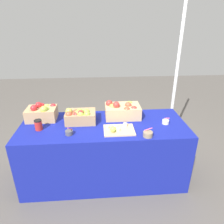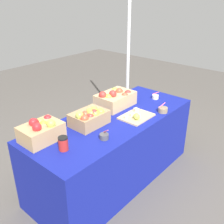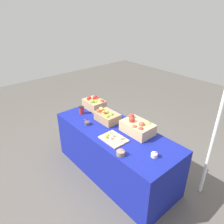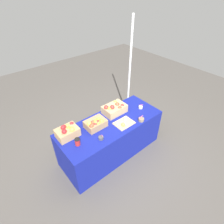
# 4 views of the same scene
# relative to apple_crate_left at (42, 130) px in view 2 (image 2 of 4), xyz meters

# --- Properties ---
(ground_plane) EXTENTS (10.00, 10.00, 0.00)m
(ground_plane) POSITION_rel_apple_crate_left_xyz_m (0.72, -0.19, -0.83)
(ground_plane) COLOR #56514C
(table) EXTENTS (1.90, 0.76, 0.74)m
(table) POSITION_rel_apple_crate_left_xyz_m (0.72, -0.19, -0.46)
(table) COLOR navy
(table) RESTS_ON ground_plane
(apple_crate_left) EXTENTS (0.34, 0.25, 0.21)m
(apple_crate_left) POSITION_rel_apple_crate_left_xyz_m (0.00, 0.00, 0.00)
(apple_crate_left) COLOR tan
(apple_crate_left) RESTS_ON table
(apple_crate_middle) EXTENTS (0.34, 0.25, 0.18)m
(apple_crate_middle) POSITION_rel_apple_crate_left_xyz_m (0.45, -0.12, -0.01)
(apple_crate_middle) COLOR tan
(apple_crate_middle) RESTS_ON table
(apple_crate_right) EXTENTS (0.42, 0.28, 0.21)m
(apple_crate_right) POSITION_rel_apple_crate_left_xyz_m (0.96, -0.01, -0.00)
(apple_crate_right) COLOR tan
(apple_crate_right) RESTS_ON table
(cutting_board_front) EXTENTS (0.33, 0.25, 0.08)m
(cutting_board_front) POSITION_rel_apple_crate_left_xyz_m (0.87, -0.36, -0.07)
(cutting_board_front) COLOR #D1B284
(cutting_board_front) RESTS_ON table
(sample_bowl_near) EXTENTS (0.08, 0.08, 0.09)m
(sample_bowl_near) POSITION_rel_apple_crate_left_xyz_m (1.44, -0.23, -0.06)
(sample_bowl_near) COLOR silver
(sample_bowl_near) RESTS_ON table
(sample_bowl_mid) EXTENTS (0.10, 0.10, 0.10)m
(sample_bowl_mid) POSITION_rel_apple_crate_left_xyz_m (1.17, -0.49, -0.06)
(sample_bowl_mid) COLOR gray
(sample_bowl_mid) RESTS_ON table
(sample_bowl_far) EXTENTS (0.08, 0.09, 0.10)m
(sample_bowl_far) POSITION_rel_apple_crate_left_xyz_m (0.36, -0.40, -0.06)
(sample_bowl_far) COLOR #4C4C51
(sample_bowl_far) RESTS_ON table
(coffee_cup) EXTENTS (0.08, 0.08, 0.12)m
(coffee_cup) POSITION_rel_apple_crate_left_xyz_m (0.02, -0.26, -0.03)
(coffee_cup) COLOR red
(coffee_cup) RESTS_ON table
(tent_pole) EXTENTS (0.04, 0.04, 2.26)m
(tent_pole) POSITION_rel_apple_crate_left_xyz_m (1.77, 0.44, 0.30)
(tent_pole) COLOR white
(tent_pole) RESTS_ON ground_plane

